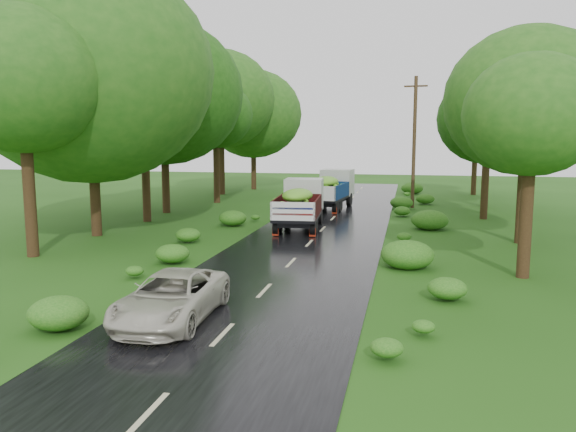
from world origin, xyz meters
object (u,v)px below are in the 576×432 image
(truck_far, at_px, (331,187))
(truck_near, at_px, (300,202))
(car, at_px, (171,297))
(utility_pole, at_px, (414,141))

(truck_far, bearing_deg, truck_near, -87.18)
(truck_far, distance_m, car, 23.76)
(truck_near, bearing_deg, utility_pole, 55.63)
(truck_far, bearing_deg, utility_pole, 23.35)
(truck_far, relative_size, utility_pole, 0.71)
(car, height_order, utility_pole, utility_pole)
(truck_far, xyz_separation_m, utility_pole, (5.31, 1.66, 3.05))
(truck_near, xyz_separation_m, truck_far, (0.46, 8.34, 0.03))
(truck_far, height_order, car, truck_far)
(truck_near, xyz_separation_m, utility_pole, (5.77, 10.01, 3.08))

